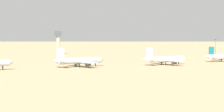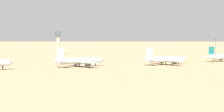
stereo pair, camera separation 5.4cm
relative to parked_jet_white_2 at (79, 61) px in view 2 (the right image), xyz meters
The scene contains 7 objects.
ground 37.77m from the parked_jet_white_2, 41.02° to the right, with size 4000.00×4000.00×0.00m, color tan.
ridge_center 1062.88m from the parked_jet_white_2, 65.09° to the left, with size 418.79×331.33×107.40m, color slate.
parked_jet_white_2 is the anchor object (origin of this frame).
parked_jet_white_3 56.14m from the parked_jet_white_2, ahead, with size 33.99×28.62×11.23m.
parked_jet_teal_4 111.00m from the parked_jet_white_2, ahead, with size 32.66×27.31×10.82m.
control_tower 159.79m from the parked_jet_white_2, 74.54° to the left, with size 5.20×5.20×21.86m.
light_pole_west 188.86m from the parked_jet_white_2, 25.56° to the left, with size 1.80×0.50×14.22m.
Camera 2 is at (-132.79, -227.90, 21.05)m, focal length 73.09 mm.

